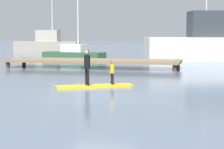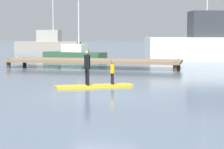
{
  "view_description": "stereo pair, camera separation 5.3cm",
  "coord_description": "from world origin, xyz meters",
  "px_view_note": "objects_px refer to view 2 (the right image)",
  "views": [
    {
      "loc": [
        4.09,
        -15.63,
        2.41
      ],
      "look_at": [
        0.02,
        1.63,
        0.69
      ],
      "focal_mm": 68.15,
      "sensor_mm": 36.0,
      "label": 1
    },
    {
      "loc": [
        4.14,
        -15.62,
        2.41
      ],
      "look_at": [
        0.02,
        1.63,
        0.69
      ],
      "focal_mm": 68.15,
      "sensor_mm": 36.0,
      "label": 2
    }
  ],
  "objects_px": {
    "fishing_boat_white_large": "(222,44)",
    "motor_boat_small_navy": "(48,44)",
    "fishing_boat_green_midground": "(74,54)",
    "paddleboard_near": "(94,86)",
    "paddler_child_solo": "(112,71)",
    "paddler_adult": "(87,65)"
  },
  "relations": [
    {
      "from": "fishing_boat_green_midground",
      "to": "motor_boat_small_navy",
      "type": "height_order",
      "value": "motor_boat_small_navy"
    },
    {
      "from": "fishing_boat_white_large",
      "to": "motor_boat_small_navy",
      "type": "bearing_deg",
      "value": 147.58
    },
    {
      "from": "fishing_boat_green_midground",
      "to": "motor_boat_small_navy",
      "type": "xyz_separation_m",
      "value": [
        -8.88,
        15.67,
        0.48
      ]
    },
    {
      "from": "paddler_child_solo",
      "to": "fishing_boat_white_large",
      "type": "height_order",
      "value": "fishing_boat_white_large"
    },
    {
      "from": "paddler_child_solo",
      "to": "fishing_boat_green_midground",
      "type": "bearing_deg",
      "value": 113.39
    },
    {
      "from": "paddleboard_near",
      "to": "paddler_child_solo",
      "type": "height_order",
      "value": "paddler_child_solo"
    },
    {
      "from": "paddleboard_near",
      "to": "paddler_child_solo",
      "type": "relative_size",
      "value": 3.12
    },
    {
      "from": "paddleboard_near",
      "to": "motor_boat_small_navy",
      "type": "xyz_separation_m",
      "value": [
        -16.1,
        34.48,
        0.97
      ]
    },
    {
      "from": "motor_boat_small_navy",
      "to": "paddler_child_solo",
      "type": "bearing_deg",
      "value": -63.7
    },
    {
      "from": "paddler_adult",
      "to": "fishing_boat_green_midground",
      "type": "distance_m",
      "value": 20.21
    },
    {
      "from": "paddleboard_near",
      "to": "paddler_adult",
      "type": "relative_size",
      "value": 2.1
    },
    {
      "from": "paddleboard_near",
      "to": "paddler_adult",
      "type": "distance_m",
      "value": 0.99
    },
    {
      "from": "fishing_boat_white_large",
      "to": "fishing_boat_green_midground",
      "type": "distance_m",
      "value": 13.26
    },
    {
      "from": "fishing_boat_white_large",
      "to": "fishing_boat_green_midground",
      "type": "relative_size",
      "value": 2.25
    },
    {
      "from": "fishing_boat_green_midground",
      "to": "fishing_boat_white_large",
      "type": "bearing_deg",
      "value": 7.38
    },
    {
      "from": "paddler_adult",
      "to": "paddler_child_solo",
      "type": "distance_m",
      "value": 1.21
    },
    {
      "from": "paddler_adult",
      "to": "paddleboard_near",
      "type": "bearing_deg",
      "value": 31.11
    },
    {
      "from": "paddleboard_near",
      "to": "paddler_adult",
      "type": "bearing_deg",
      "value": -148.89
    },
    {
      "from": "fishing_boat_white_large",
      "to": "fishing_boat_green_midground",
      "type": "bearing_deg",
      "value": -172.62
    },
    {
      "from": "fishing_boat_white_large",
      "to": "motor_boat_small_navy",
      "type": "relative_size",
      "value": 1.61
    },
    {
      "from": "paddleboard_near",
      "to": "fishing_boat_white_large",
      "type": "height_order",
      "value": "fishing_boat_white_large"
    },
    {
      "from": "paddleboard_near",
      "to": "fishing_boat_green_midground",
      "type": "height_order",
      "value": "fishing_boat_green_midground"
    }
  ]
}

